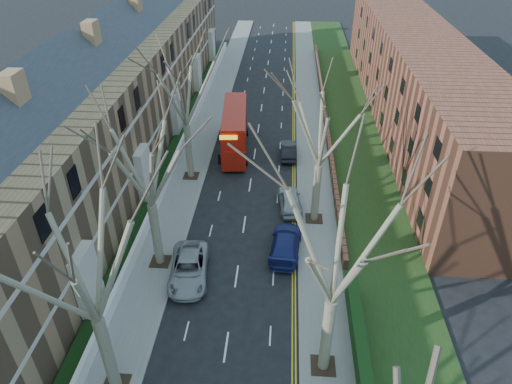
# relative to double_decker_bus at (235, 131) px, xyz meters

# --- Properties ---
(pavement_left) EXTENTS (3.00, 102.00, 0.12)m
(pavement_left) POSITION_rel_double_decker_bus_xyz_m (-3.91, 5.17, -2.06)
(pavement_left) COLOR slate
(pavement_left) RESTS_ON ground
(pavement_right) EXTENTS (3.00, 102.00, 0.12)m
(pavement_right) POSITION_rel_double_decker_bus_xyz_m (8.09, 5.17, -2.06)
(pavement_right) COLOR slate
(pavement_right) RESTS_ON ground
(terrace_left) EXTENTS (9.70, 78.00, 13.60)m
(terrace_left) POSITION_rel_double_decker_bus_xyz_m (-11.55, -2.83, 3.41)
(terrace_left) COLOR #8A6646
(terrace_left) RESTS_ON ground
(flats_right) EXTENTS (13.97, 54.00, 10.00)m
(flats_right) POSITION_rel_double_decker_bus_xyz_m (19.56, 9.17, 2.86)
(flats_right) COLOR brown
(flats_right) RESTS_ON ground
(front_wall_left) EXTENTS (0.30, 78.00, 1.00)m
(front_wall_left) POSITION_rel_double_decker_bus_xyz_m (-5.56, -2.83, -1.50)
(front_wall_left) COLOR white
(front_wall_left) RESTS_ON ground
(grass_verge_right) EXTENTS (6.00, 102.00, 0.06)m
(grass_verge_right) POSITION_rel_double_decker_bus_xyz_m (12.59, 5.17, -1.97)
(grass_verge_right) COLOR #1B3212
(grass_verge_right) RESTS_ON ground
(tree_left_mid) EXTENTS (10.50, 10.50, 14.71)m
(tree_left_mid) POSITION_rel_double_decker_bus_xyz_m (-3.61, -27.83, 7.43)
(tree_left_mid) COLOR #69634B
(tree_left_mid) RESTS_ON ground
(tree_left_far) EXTENTS (10.15, 10.15, 14.22)m
(tree_left_far) POSITION_rel_double_decker_bus_xyz_m (-3.61, -17.83, 7.12)
(tree_left_far) COLOR #69634B
(tree_left_far) RESTS_ON ground
(tree_left_dist) EXTENTS (10.50, 10.50, 14.71)m
(tree_left_dist) POSITION_rel_double_decker_bus_xyz_m (-3.61, -5.83, 7.44)
(tree_left_dist) COLOR #69634B
(tree_left_dist) RESTS_ON ground
(tree_right_mid) EXTENTS (10.50, 10.50, 14.71)m
(tree_right_mid) POSITION_rel_double_decker_bus_xyz_m (7.79, -25.83, 7.43)
(tree_right_mid) COLOR #69634B
(tree_right_mid) RESTS_ON ground
(tree_right_far) EXTENTS (10.15, 10.15, 14.22)m
(tree_right_far) POSITION_rel_double_decker_bus_xyz_m (7.79, -11.83, 7.12)
(tree_right_far) COLOR #69634B
(tree_right_far) RESTS_ON ground
(double_decker_bus) EXTENTS (3.22, 10.44, 4.33)m
(double_decker_bus) POSITION_rel_double_decker_bus_xyz_m (0.00, 0.00, 0.00)
(double_decker_bus) COLOR #A2160B
(double_decker_bus) RESTS_ON ground
(car_left_far) EXTENTS (3.13, 5.83, 1.56)m
(car_left_far) POSITION_rel_double_decker_bus_xyz_m (-1.20, -19.09, -1.35)
(car_left_far) COLOR #96969B
(car_left_far) RESTS_ON ground
(car_right_near) EXTENTS (2.66, 5.54, 1.56)m
(car_right_near) POSITION_rel_double_decker_bus_xyz_m (5.50, -15.92, -1.34)
(car_right_near) COLOR navy
(car_right_near) RESTS_ON ground
(car_right_mid) EXTENTS (2.38, 4.73, 1.55)m
(car_right_mid) POSITION_rel_double_decker_bus_xyz_m (5.78, -10.18, -1.35)
(car_right_mid) COLOR #9EA2A7
(car_right_mid) RESTS_ON ground
(car_right_far) EXTENTS (1.66, 4.38, 1.43)m
(car_right_far) POSITION_rel_double_decker_bus_xyz_m (5.55, -1.15, -1.41)
(car_right_far) COLOR black
(car_right_far) RESTS_ON ground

